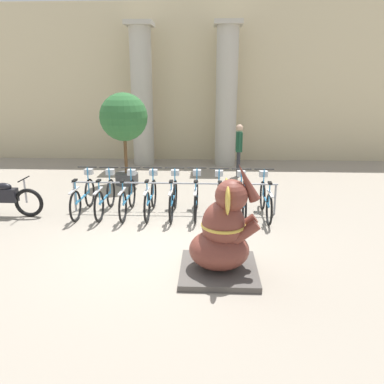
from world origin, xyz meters
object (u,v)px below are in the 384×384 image
object	(u,v)px
bicycle_3	(151,197)
person_pedestrian	(239,145)
bicycle_4	(173,197)
potted_tree	(124,121)
motorcycle	(1,198)
bicycle_8	(266,199)
bicycle_0	(83,196)
bicycle_6	(219,198)
elephant_statue	(223,237)
bicycle_7	(242,199)
bicycle_1	(105,197)
bicycle_5	(196,197)
bicycle_2	(128,197)

from	to	relation	value
bicycle_3	person_pedestrian	distance (m)	4.58
bicycle_4	potted_tree	xyz separation A→B (m)	(-1.72, 2.73, 1.55)
motorcycle	person_pedestrian	size ratio (longest dim) A/B	1.16
motorcycle	bicycle_8	bearing A→B (deg)	2.61
motorcycle	potted_tree	xyz separation A→B (m)	(2.35, 3.05, 1.51)
potted_tree	person_pedestrian	bearing A→B (deg)	17.48
bicycle_0	bicycle_6	world-z (taller)	same
bicycle_4	elephant_statue	distance (m)	3.07
bicycle_7	potted_tree	size ratio (longest dim) A/B	0.64
bicycle_1	bicycle_8	xyz separation A→B (m)	(3.86, -0.02, 0.00)
motorcycle	bicycle_5	bearing A→B (deg)	4.31
bicycle_7	elephant_statue	xyz separation A→B (m)	(-0.57, -2.83, 0.23)
elephant_statue	motorcycle	bearing A→B (deg)	153.74
motorcycle	bicycle_4	bearing A→B (deg)	4.49
bicycle_7	bicycle_4	bearing A→B (deg)	178.84
bicycle_0	potted_tree	xyz separation A→B (m)	(0.48, 2.73, 1.55)
bicycle_0	potted_tree	bearing A→B (deg)	80.03
bicycle_5	bicycle_7	distance (m)	1.10
bicycle_4	motorcycle	bearing A→B (deg)	-175.51
person_pedestrian	motorcycle	bearing A→B (deg)	-144.83
bicycle_3	bicycle_7	world-z (taller)	same
bicycle_6	bicycle_0	bearing A→B (deg)	179.60
bicycle_8	potted_tree	xyz separation A→B (m)	(-3.93, 2.76, 1.55)
bicycle_1	elephant_statue	world-z (taller)	elephant_statue
bicycle_6	person_pedestrian	bearing A→B (deg)	79.15
bicycle_3	bicycle_5	bearing A→B (deg)	1.52
bicycle_0	bicycle_8	bearing A→B (deg)	-0.45
bicycle_4	bicycle_5	size ratio (longest dim) A/B	1.00
bicycle_4	motorcycle	distance (m)	4.09
person_pedestrian	bicycle_8	bearing A→B (deg)	-84.71
bicycle_2	potted_tree	world-z (taller)	potted_tree
bicycle_1	elephant_statue	xyz separation A→B (m)	(2.74, -2.85, 0.23)
bicycle_8	motorcycle	bearing A→B (deg)	-177.39
bicycle_7	elephant_statue	distance (m)	2.90
bicycle_3	bicycle_7	distance (m)	2.20
bicycle_2	bicycle_7	distance (m)	2.76
bicycle_3	bicycle_2	bearing A→B (deg)	-177.56
elephant_statue	bicycle_2	bearing A→B (deg)	127.58
bicycle_1	motorcycle	xyz separation A→B (m)	(-2.42, -0.31, 0.04)
bicycle_0	elephant_statue	world-z (taller)	elephant_statue
bicycle_2	bicycle_3	bearing A→B (deg)	2.44
bicycle_5	elephant_statue	world-z (taller)	elephant_statue
bicycle_4	bicycle_5	bearing A→B (deg)	2.91
bicycle_3	bicycle_4	world-z (taller)	same
bicycle_1	bicycle_6	bearing A→B (deg)	-0.28
bicycle_5	bicycle_7	xyz separation A→B (m)	(1.10, -0.06, 0.00)
elephant_statue	person_pedestrian	size ratio (longest dim) A/B	1.10
motorcycle	bicycle_2	bearing A→B (deg)	5.68
bicycle_6	bicycle_8	xyz separation A→B (m)	(1.10, -0.01, 0.00)
bicycle_3	bicycle_6	world-z (taller)	same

